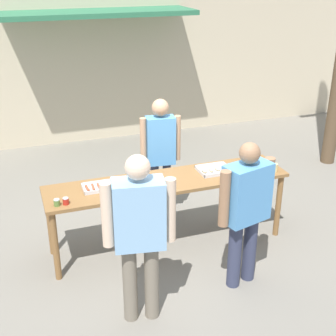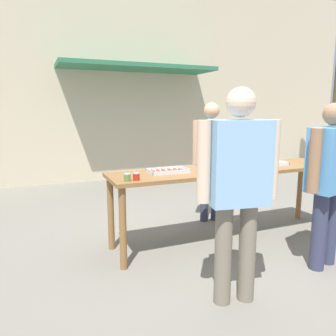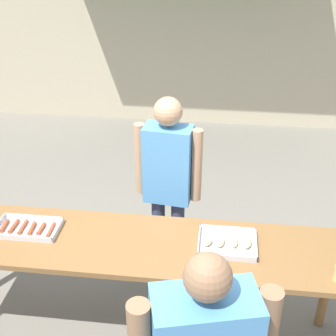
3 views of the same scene
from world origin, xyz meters
name	(u,v)px [view 2 (image 2 of 3)]	position (x,y,z in m)	size (l,w,h in m)	color
ground_plane	(227,239)	(0.00, 0.00, 0.00)	(24.00, 24.00, 0.00)	slate
building_facade_back	(131,77)	(0.00, 3.98, 2.26)	(12.00, 1.11, 4.50)	beige
serving_table	(229,177)	(0.00, 0.00, 0.77)	(2.85, 0.64, 0.87)	brown
food_tray_sausages	(168,171)	(-0.77, 0.04, 0.88)	(0.44, 0.24, 0.04)	silver
food_tray_buns	(269,163)	(0.61, 0.04, 0.89)	(0.38, 0.31, 0.05)	silver
condiment_jar_mustard	(127,177)	(-1.29, -0.21, 0.91)	(0.07, 0.07, 0.07)	#567A38
condiment_jar_ketchup	(136,177)	(-1.20, -0.21, 0.91)	(0.07, 0.07, 0.07)	#B22319
beer_cup	(325,160)	(1.28, -0.20, 0.92)	(0.09, 0.09, 0.10)	#DBC67A
person_server_behind_table	(211,151)	(0.14, 0.68, 0.99)	(0.52, 0.24, 1.64)	#333851
person_customer_holding_hotdog	(238,180)	(-0.67, -1.13, 1.01)	(0.66, 0.33, 1.71)	#756B5B
person_customer_with_cup	(329,173)	(0.50, -0.96, 0.95)	(0.67, 0.37, 1.61)	#333851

